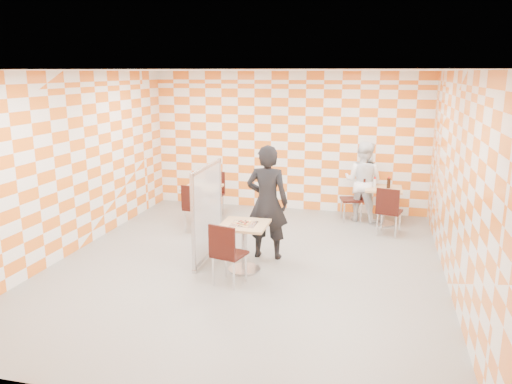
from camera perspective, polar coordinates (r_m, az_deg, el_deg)
room_shell at (r=8.07m, az=-0.11°, el=3.01°), size 7.00×7.00×7.00m
main_table at (r=7.61m, az=-1.36°, el=-5.37°), size 0.70×0.70×0.75m
second_table at (r=10.22m, az=14.32°, el=-0.85°), size 0.70×0.70×0.75m
empty_table at (r=10.06m, az=-6.14°, el=-0.71°), size 0.70×0.70×0.75m
chair_main_front at (r=7.06m, az=-3.45°, el=-6.62°), size 0.51×0.52×0.92m
chair_second_front at (r=9.49m, az=14.90°, el=-1.77°), size 0.51×0.52×0.92m
chair_second_side at (r=10.32m, az=11.39°, el=-0.34°), size 0.52×0.51×0.92m
chair_empty_near at (r=9.48m, az=-7.05°, el=-1.42°), size 0.46×0.46×0.92m
chair_empty_far at (r=10.58m, az=-4.82°, el=0.22°), size 0.42×0.43×0.92m
partition at (r=8.06m, az=-5.57°, el=-2.26°), size 0.08×1.38×1.55m
man_dark at (r=8.04m, az=1.30°, el=-1.18°), size 0.68×0.45×1.87m
man_white at (r=10.33m, az=12.12°, el=1.19°), size 0.94×0.83×1.64m
pizza_on_foil at (r=7.52m, az=-1.40°, el=-3.55°), size 0.40×0.40×0.04m
sport_bottle at (r=10.19m, az=13.41°, el=1.07°), size 0.06×0.06×0.20m
soda_bottle at (r=10.14m, az=14.92°, el=1.01°), size 0.07×0.07×0.23m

